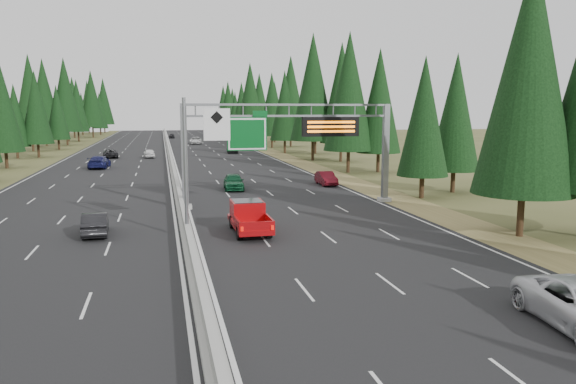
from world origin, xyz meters
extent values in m
cube|color=black|center=(0.00, 80.00, 0.04)|extent=(32.00, 260.00, 0.08)
cube|color=olive|center=(17.80, 80.00, 0.03)|extent=(3.60, 260.00, 0.06)
cube|color=#434922|center=(-17.80, 80.00, 0.03)|extent=(3.60, 260.00, 0.06)
cube|color=gray|center=(0.00, 80.00, 0.23)|extent=(0.70, 260.00, 0.30)
cube|color=gray|center=(0.00, 80.00, 0.63)|extent=(0.30, 260.00, 0.60)
cube|color=slate|center=(0.35, 35.00, 3.98)|extent=(0.45, 0.45, 7.80)
cube|color=gray|center=(0.35, 35.00, 0.23)|extent=(0.90, 0.90, 0.30)
cube|color=slate|center=(16.20, 35.00, 3.98)|extent=(0.45, 0.45, 7.80)
cube|color=gray|center=(16.20, 35.00, 0.23)|extent=(0.90, 0.90, 0.30)
cube|color=slate|center=(8.28, 35.00, 7.80)|extent=(15.85, 0.35, 0.16)
cube|color=slate|center=(8.28, 35.00, 6.96)|extent=(15.85, 0.35, 0.16)
cube|color=#054C19|center=(5.00, 34.75, 5.63)|extent=(3.00, 0.10, 2.50)
cube|color=silver|center=(5.00, 34.69, 5.63)|extent=(2.85, 0.02, 2.35)
cube|color=#054C19|center=(6.00, 34.75, 7.13)|extent=(1.10, 0.10, 0.45)
cube|color=black|center=(11.50, 34.70, 6.13)|extent=(4.50, 0.40, 1.50)
cube|color=orange|center=(11.50, 34.48, 6.48)|extent=(3.80, 0.02, 0.18)
cube|color=orange|center=(11.50, 34.48, 6.13)|extent=(3.80, 0.02, 0.18)
cube|color=orange|center=(11.50, 34.48, 5.78)|extent=(3.80, 0.02, 0.18)
cylinder|color=slate|center=(0.00, 25.00, 4.08)|extent=(0.20, 0.20, 8.00)
cube|color=gray|center=(0.00, 25.00, 0.18)|extent=(0.50, 0.50, 0.20)
cube|color=slate|center=(1.00, 25.00, 7.68)|extent=(2.00, 0.15, 0.15)
cube|color=silver|center=(1.80, 24.88, 6.58)|extent=(1.50, 0.06, 1.80)
cylinder|color=black|center=(19.06, 21.39, 1.29)|extent=(0.40, 0.40, 2.58)
cone|color=black|center=(19.06, 21.39, 9.36)|extent=(5.81, 5.81, 13.55)
cylinder|color=black|center=(20.16, 36.44, 0.95)|extent=(0.40, 0.40, 1.90)
cone|color=black|center=(20.16, 36.44, 6.90)|extent=(4.28, 4.28, 9.99)
cylinder|color=black|center=(24.44, 38.93, 1.00)|extent=(0.40, 0.40, 1.99)
cone|color=black|center=(24.44, 38.93, 7.23)|extent=(4.49, 4.49, 10.47)
cylinder|color=black|center=(20.48, 56.67, 1.33)|extent=(0.40, 0.40, 2.65)
cone|color=black|center=(20.48, 56.67, 9.61)|extent=(5.97, 5.97, 13.92)
cylinder|color=black|center=(24.18, 56.39, 1.18)|extent=(0.40, 0.40, 2.35)
cone|color=black|center=(24.18, 56.39, 8.53)|extent=(5.29, 5.29, 12.35)
cylinder|color=black|center=(20.70, 73.65, 1.49)|extent=(0.40, 0.40, 2.98)
cone|color=black|center=(20.70, 73.65, 10.79)|extent=(6.70, 6.70, 15.63)
cylinder|color=black|center=(24.22, 70.97, 1.37)|extent=(0.40, 0.40, 2.73)
cone|color=black|center=(24.22, 70.97, 9.90)|extent=(6.15, 6.15, 14.34)
cylinder|color=black|center=(19.71, 88.49, 1.14)|extent=(0.40, 0.40, 2.28)
cone|color=black|center=(19.71, 88.49, 8.26)|extent=(5.13, 5.13, 11.96)
cylinder|color=black|center=(24.68, 86.59, 1.47)|extent=(0.40, 0.40, 2.94)
cone|color=black|center=(24.68, 86.59, 10.67)|extent=(6.62, 6.62, 15.46)
cylinder|color=black|center=(20.39, 103.49, 1.19)|extent=(0.40, 0.40, 2.39)
cone|color=black|center=(20.39, 103.49, 8.65)|extent=(5.37, 5.37, 12.53)
cylinder|color=black|center=(24.91, 106.42, 1.48)|extent=(0.40, 0.40, 2.96)
cone|color=black|center=(24.91, 106.42, 10.74)|extent=(6.67, 6.67, 15.55)
cylinder|color=black|center=(19.15, 123.13, 1.47)|extent=(0.40, 0.40, 2.95)
cone|color=black|center=(19.15, 123.13, 10.68)|extent=(6.63, 6.63, 15.46)
cylinder|color=black|center=(24.94, 123.32, 1.14)|extent=(0.40, 0.40, 2.27)
cone|color=black|center=(24.94, 123.32, 8.24)|extent=(5.11, 5.11, 11.93)
cylinder|color=black|center=(19.24, 138.15, 1.18)|extent=(0.40, 0.40, 2.36)
cone|color=black|center=(19.24, 138.15, 8.54)|extent=(5.30, 5.30, 12.38)
cylinder|color=black|center=(24.04, 138.98, 1.37)|extent=(0.40, 0.40, 2.74)
cone|color=black|center=(24.04, 138.98, 9.93)|extent=(6.16, 6.16, 14.38)
cylinder|color=black|center=(19.60, 153.80, 1.02)|extent=(0.40, 0.40, 2.04)
cone|color=black|center=(19.60, 153.80, 7.38)|extent=(4.58, 4.58, 10.69)
cylinder|color=black|center=(24.62, 154.59, 1.23)|extent=(0.40, 0.40, 2.47)
cone|color=black|center=(24.62, 154.59, 8.94)|extent=(5.55, 5.55, 12.95)
cylinder|color=black|center=(19.48, 169.71, 1.32)|extent=(0.40, 0.40, 2.64)
cone|color=black|center=(19.48, 169.71, 9.56)|extent=(5.94, 5.94, 13.85)
cylinder|color=black|center=(24.32, 171.28, 1.10)|extent=(0.40, 0.40, 2.20)
cone|color=black|center=(24.32, 171.28, 7.97)|extent=(4.95, 4.95, 11.55)
cylinder|color=black|center=(20.05, 188.72, 1.28)|extent=(0.40, 0.40, 2.57)
cone|color=black|center=(20.05, 188.72, 9.31)|extent=(5.78, 5.78, 13.49)
cylinder|color=black|center=(23.12, 188.02, 1.22)|extent=(0.40, 0.40, 2.44)
cone|color=black|center=(23.12, 188.02, 8.83)|extent=(5.48, 5.48, 12.79)
cylinder|color=black|center=(-20.85, 71.41, 1.05)|extent=(0.40, 0.40, 2.10)
cone|color=black|center=(-20.85, 71.41, 7.63)|extent=(4.74, 4.74, 11.05)
cylinder|color=black|center=(-20.29, 88.28, 1.09)|extent=(0.40, 0.40, 2.18)
cone|color=black|center=(-20.29, 88.28, 7.91)|extent=(4.91, 4.91, 11.45)
cylinder|color=black|center=(-23.13, 87.10, 0.92)|extent=(0.40, 0.40, 1.84)
cone|color=black|center=(-23.13, 87.10, 6.67)|extent=(4.14, 4.14, 9.66)
cylinder|color=black|center=(-20.30, 106.80, 0.98)|extent=(0.40, 0.40, 1.95)
cone|color=black|center=(-20.30, 106.80, 7.08)|extent=(4.39, 4.39, 10.25)
cylinder|color=black|center=(-24.17, 103.37, 1.40)|extent=(0.40, 0.40, 2.80)
cone|color=black|center=(-24.17, 103.37, 10.15)|extent=(6.30, 6.30, 14.70)
cylinder|color=black|center=(-20.96, 121.32, 1.48)|extent=(0.40, 0.40, 2.97)
cone|color=black|center=(-20.96, 121.32, 10.76)|extent=(6.68, 6.68, 15.58)
cylinder|color=black|center=(-24.97, 120.19, 1.45)|extent=(0.40, 0.40, 2.91)
cone|color=black|center=(-24.97, 120.19, 10.54)|extent=(6.54, 6.54, 15.27)
cylinder|color=black|center=(-20.70, 136.53, 1.19)|extent=(0.40, 0.40, 2.37)
cone|color=black|center=(-20.70, 136.53, 8.60)|extent=(5.34, 5.34, 12.45)
cylinder|color=black|center=(-23.05, 137.46, 1.23)|extent=(0.40, 0.40, 2.45)
cone|color=black|center=(-23.05, 137.46, 8.90)|extent=(5.52, 5.52, 12.89)
cylinder|color=black|center=(-19.47, 155.79, 1.47)|extent=(0.40, 0.40, 2.93)
cone|color=black|center=(-19.47, 155.79, 10.62)|extent=(6.59, 6.59, 15.38)
cylinder|color=black|center=(-24.30, 155.80, 1.32)|extent=(0.40, 0.40, 2.64)
cone|color=black|center=(-24.30, 155.80, 9.56)|extent=(5.94, 5.94, 13.85)
cylinder|color=black|center=(-19.18, 172.99, 1.04)|extent=(0.40, 0.40, 2.07)
cone|color=black|center=(-19.18, 172.99, 7.51)|extent=(4.66, 4.66, 10.87)
cylinder|color=black|center=(-24.32, 172.87, 1.02)|extent=(0.40, 0.40, 2.05)
cone|color=black|center=(-24.32, 172.87, 7.42)|extent=(4.61, 4.61, 10.75)
cylinder|color=black|center=(-19.40, 188.67, 1.44)|extent=(0.40, 0.40, 2.88)
cone|color=black|center=(-19.40, 188.67, 10.45)|extent=(6.49, 6.49, 15.14)
cylinder|color=black|center=(-24.42, 189.06, 1.38)|extent=(0.40, 0.40, 2.76)
cone|color=black|center=(-24.42, 189.06, 9.99)|extent=(6.20, 6.20, 14.47)
cylinder|color=black|center=(2.88, 23.97, 0.48)|extent=(0.30, 0.80, 0.80)
cylinder|color=black|center=(4.58, 23.97, 0.48)|extent=(0.30, 0.80, 0.80)
cylinder|color=black|center=(2.88, 27.28, 0.48)|extent=(0.30, 0.80, 0.80)
cylinder|color=black|center=(4.58, 27.28, 0.48)|extent=(0.30, 0.80, 0.80)
cube|color=#A80A0E|center=(3.73, 25.68, 0.63)|extent=(2.00, 5.61, 0.30)
cube|color=#A80A0E|center=(3.73, 26.58, 1.33)|extent=(1.90, 2.20, 1.10)
cube|color=black|center=(3.73, 26.58, 1.63)|extent=(1.70, 1.90, 0.55)
cube|color=#A80A0E|center=(2.78, 24.17, 0.98)|extent=(0.10, 2.40, 0.60)
cube|color=#A80A0E|center=(4.68, 24.17, 0.98)|extent=(0.10, 2.40, 0.60)
cube|color=#A80A0E|center=(3.73, 22.97, 0.98)|extent=(2.00, 0.10, 0.60)
imported|color=#135530|center=(5.16, 44.48, 0.84)|extent=(2.10, 4.56, 1.51)
imported|color=#5D0D17|center=(14.50, 45.80, 0.74)|extent=(1.45, 4.04, 1.32)
imported|color=black|center=(10.73, 90.10, 0.73)|extent=(2.07, 4.57, 1.30)
imported|color=silver|center=(6.17, 118.50, 0.84)|extent=(3.04, 5.66, 1.51)
imported|color=black|center=(1.50, 146.68, 0.72)|extent=(1.62, 3.79, 1.28)
imported|color=black|center=(-5.25, 27.15, 0.75)|extent=(1.66, 4.13, 1.33)
imported|color=#16194F|center=(-9.08, 67.77, 0.88)|extent=(2.62, 5.66, 1.60)
imported|color=white|center=(-3.15, 82.95, 0.78)|extent=(1.91, 4.18, 1.39)
imported|color=black|center=(-9.04, 84.19, 0.76)|extent=(2.66, 5.06, 1.36)
camera|label=1|loc=(-1.29, -7.01, 7.35)|focal=35.00mm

